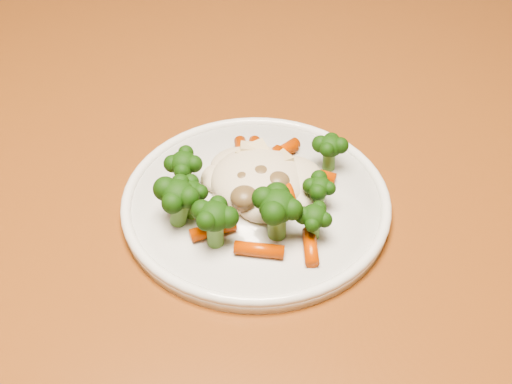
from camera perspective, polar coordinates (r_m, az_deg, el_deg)
dining_table at (r=0.71m, az=3.38°, el=-3.89°), size 1.36×0.99×0.75m
plate at (r=0.60m, az=0.00°, el=-0.98°), size 0.25×0.25×0.01m
meal at (r=0.58m, az=-0.42°, el=0.39°), size 0.17×0.17×0.05m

